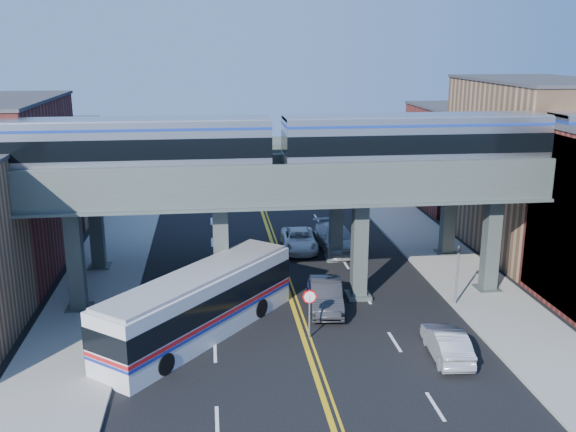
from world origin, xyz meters
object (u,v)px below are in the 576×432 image
at_px(car_parked_curb, 447,343).
at_px(stop_sign, 310,306).
at_px(traffic_signal, 458,268).
at_px(car_lane_b, 326,295).
at_px(car_lane_a, 325,294).
at_px(car_lane_c, 299,240).
at_px(transit_train, 415,142).
at_px(transit_bus, 200,305).
at_px(car_lane_d, 336,238).

bearing_deg(car_parked_curb, stop_sign, -20.14).
xyz_separation_m(traffic_signal, car_lane_b, (-7.40, 0.52, -1.48)).
bearing_deg(car_lane_a, car_lane_b, -85.88).
bearing_deg(traffic_signal, stop_sign, -161.37).
height_order(stop_sign, car_lane_b, stop_sign).
relative_size(stop_sign, car_lane_b, 0.53).
height_order(traffic_signal, car_lane_c, traffic_signal).
distance_m(transit_train, stop_sign, 11.22).
bearing_deg(transit_bus, car_lane_b, -30.55).
xyz_separation_m(transit_train, car_lane_c, (-5.23, 9.51, -8.49)).
xyz_separation_m(traffic_signal, car_lane_c, (-7.40, 11.51, -1.57)).
bearing_deg(car_lane_c, car_parked_curb, -72.03).
bearing_deg(car_lane_a, transit_bus, -154.16).
bearing_deg(stop_sign, transit_bus, 169.78).
distance_m(stop_sign, car_parked_curb, 6.90).
bearing_deg(car_lane_d, traffic_signal, -70.51).
relative_size(traffic_signal, car_lane_b, 0.82).
relative_size(car_lane_a, car_lane_b, 0.96).
bearing_deg(car_parked_curb, car_lane_b, -49.08).
relative_size(stop_sign, car_lane_d, 0.44).
height_order(car_lane_b, car_parked_curb, car_lane_b).
relative_size(transit_bus, car_lane_b, 2.31).
bearing_deg(transit_bus, car_lane_a, -28.71).
height_order(car_lane_c, car_parked_curb, car_lane_c).
bearing_deg(car_lane_d, car_lane_c, 166.75).
height_order(car_lane_a, car_lane_c, car_lane_a).
bearing_deg(car_lane_d, car_lane_b, -107.83).
bearing_deg(transit_train, car_lane_d, 105.94).
bearing_deg(car_parked_curb, car_lane_c, -70.38).
bearing_deg(transit_bus, car_lane_c, 12.18).
height_order(transit_train, stop_sign, transit_train).
relative_size(car_lane_b, car_parked_curb, 1.14).
xyz_separation_m(car_lane_b, car_parked_curb, (4.70, -6.36, -0.10)).
relative_size(stop_sign, car_lane_c, 0.50).
distance_m(traffic_signal, car_lane_c, 13.77).
bearing_deg(car_lane_a, transit_train, 17.24).
xyz_separation_m(transit_train, car_parked_curb, (-0.53, -7.84, -8.50)).
height_order(stop_sign, car_lane_d, stop_sign).
distance_m(car_lane_a, car_lane_c, 10.73).
height_order(car_lane_c, car_lane_d, car_lane_d).
distance_m(transit_train, traffic_signal, 7.53).
height_order(stop_sign, traffic_signal, traffic_signal).
bearing_deg(car_lane_c, traffic_signal, -54.44).
bearing_deg(car_lane_b, transit_train, 22.66).
relative_size(stop_sign, car_lane_a, 0.55).
bearing_deg(car_parked_curb, transit_train, -89.37).
distance_m(stop_sign, car_lane_d, 14.69).
xyz_separation_m(transit_train, car_lane_a, (-5.23, -1.22, -8.41)).
xyz_separation_m(traffic_signal, car_lane_a, (-7.40, 0.78, -1.49)).
bearing_deg(car_lane_a, stop_sign, -107.51).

